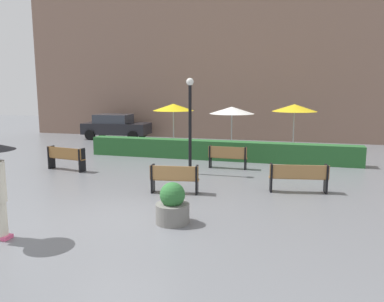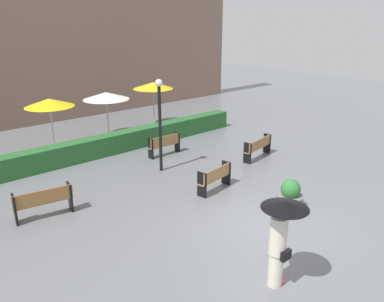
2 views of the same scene
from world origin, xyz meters
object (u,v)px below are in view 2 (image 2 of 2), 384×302
object	(u,v)px
patio_umbrella_yellow_far	(153,86)
patio_umbrella_white	(106,96)
lamp_post	(160,116)
pedestrian_with_umbrella	(280,231)
bench_back_row	(165,144)
bench_far_left	(43,201)
planter_pot	(290,197)
bench_mid_center	(215,177)
patio_umbrella_yellow	(49,103)
bench_far_right	(258,146)

from	to	relation	value
patio_umbrella_yellow_far	patio_umbrella_white	bearing A→B (deg)	-174.82
lamp_post	patio_umbrella_white	xyz separation A→B (m)	(0.68, 5.29, -0.10)
patio_umbrella_yellow_far	pedestrian_with_umbrella	bearing A→B (deg)	-114.86
patio_umbrella_white	bench_back_row	bearing A→B (deg)	-82.46
bench_far_left	patio_umbrella_yellow_far	world-z (taller)	patio_umbrella_yellow_far
lamp_post	planter_pot	bearing A→B (deg)	-78.69
patio_umbrella_white	bench_far_left	bearing A→B (deg)	-132.94
bench_back_row	planter_pot	bearing A→B (deg)	-91.28
pedestrian_with_umbrella	bench_far_left	bearing A→B (deg)	112.41
bench_far_left	lamp_post	world-z (taller)	lamp_post
bench_mid_center	bench_far_left	world-z (taller)	bench_far_left
bench_mid_center	lamp_post	world-z (taller)	lamp_post
bench_back_row	bench_far_left	xyz separation A→B (m)	(-6.12, -2.06, 0.02)
lamp_post	patio_umbrella_white	world-z (taller)	lamp_post
bench_mid_center	lamp_post	distance (m)	3.26
patio_umbrella_yellow	patio_umbrella_yellow_far	world-z (taller)	patio_umbrella_yellow_far
lamp_post	patio_umbrella_yellow_far	distance (m)	6.68
bench_back_row	patio_umbrella_yellow	bearing A→B (deg)	134.17
planter_pot	bench_back_row	bearing A→B (deg)	88.72
bench_far_right	planter_pot	size ratio (longest dim) A/B	1.81
planter_pot	patio_umbrella_yellow_far	distance (m)	11.31
bench_back_row	lamp_post	bearing A→B (deg)	-132.22
planter_pot	patio_umbrella_yellow_far	xyz separation A→B (m)	(2.64, 10.84, 1.85)
bench_far_left	patio_umbrella_yellow	world-z (taller)	patio_umbrella_yellow
patio_umbrella_white	pedestrian_with_umbrella	bearing A→B (deg)	-103.08
bench_back_row	patio_umbrella_yellow	xyz separation A→B (m)	(-3.48, 3.58, 1.73)
patio_umbrella_yellow_far	patio_umbrella_yellow	bearing A→B (deg)	-173.74
pedestrian_with_umbrella	planter_pot	bearing A→B (deg)	30.87
bench_far_right	bench_far_left	xyz separation A→B (m)	(-8.90, 0.90, 0.02)
bench_far_left	pedestrian_with_umbrella	xyz separation A→B (m)	(2.69, -6.52, 0.84)
planter_pot	lamp_post	bearing A→B (deg)	101.31
pedestrian_with_umbrella	patio_umbrella_yellow_far	distance (m)	14.14
bench_far_left	pedestrian_with_umbrella	size ratio (longest dim) A/B	0.81
pedestrian_with_umbrella	patio_umbrella_white	xyz separation A→B (m)	(2.91, 12.53, 0.74)
bench_far_right	patio_umbrella_yellow_far	bearing A→B (deg)	92.20
bench_back_row	planter_pot	world-z (taller)	planter_pot
lamp_post	patio_umbrella_yellow_far	xyz separation A→B (m)	(3.70, 5.56, 0.05)
bench_far_right	pedestrian_with_umbrella	bearing A→B (deg)	-137.87
bench_back_row	patio_umbrella_yellow	world-z (taller)	patio_umbrella_yellow
bench_mid_center	patio_umbrella_yellow	bearing A→B (deg)	108.42
lamp_post	patio_umbrella_yellow	world-z (taller)	lamp_post
bench_far_right	patio_umbrella_yellow	xyz separation A→B (m)	(-6.25, 6.54, 1.73)
bench_back_row	bench_far_left	bearing A→B (deg)	-161.44
bench_mid_center	patio_umbrella_yellow	distance (m)	8.26
bench_back_row	pedestrian_with_umbrella	distance (m)	9.27
bench_mid_center	patio_umbrella_white	xyz separation A→B (m)	(0.40, 8.04, 1.62)
patio_umbrella_white	patio_umbrella_yellow_far	world-z (taller)	patio_umbrella_yellow_far
bench_far_right	patio_umbrella_yellow_far	world-z (taller)	patio_umbrella_yellow_far
planter_pot	lamp_post	size ratio (longest dim) A/B	0.28
bench_back_row	bench_far_right	size ratio (longest dim) A/B	0.86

